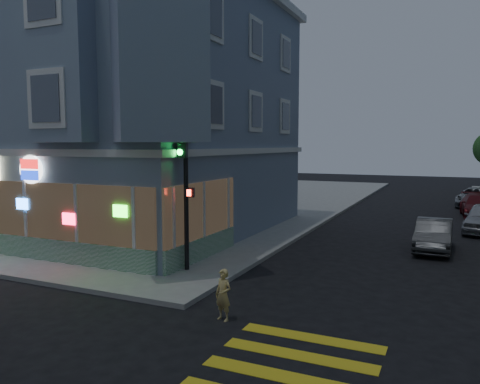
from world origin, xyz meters
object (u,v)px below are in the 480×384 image
Objects in this scene: running_child at (223,295)px; traffic_signal at (184,174)px; parked_car_b at (434,235)px; parked_car_c at (479,206)px; parked_car_d at (475,197)px.

running_child is 0.27× the size of traffic_signal.
traffic_signal reaches higher than parked_car_b.
running_child is 0.27× the size of parked_car_c.
parked_car_c is 20.15m from traffic_signal.
running_child is 0.33× the size of parked_car_b.
traffic_signal is (-2.93, 3.08, 2.71)m from running_child.
running_child reaches higher than parked_car_b.
running_child is 11.19m from parked_car_b.
parked_car_d is at bearing 91.33° from running_child.
parked_car_b is at bearing -89.97° from parked_car_d.
traffic_signal is at bearing -121.58° from parked_car_c.
traffic_signal is at bearing 148.94° from running_child.
parked_car_d reaches higher than parked_car_b.
parked_car_b is at bearing 82.38° from running_child.
traffic_signal is (-7.30, -7.22, 2.71)m from parked_car_b.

